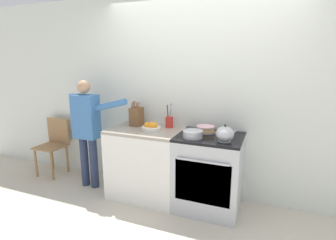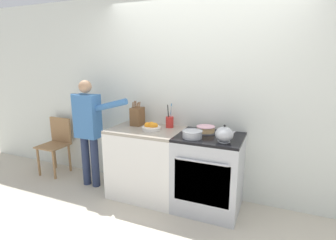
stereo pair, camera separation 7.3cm
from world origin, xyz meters
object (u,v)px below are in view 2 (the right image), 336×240
stove_range (208,173)px  person_baker (88,125)px  tea_kettle (224,134)px  utensil_crock (170,121)px  mixing_bowl (192,134)px  knife_block (137,116)px  fruit_bowl (152,127)px  layer_cake (206,130)px  dining_chair (57,141)px

stove_range → person_baker: (-1.69, -0.07, 0.44)m
tea_kettle → utensil_crock: size_ratio=0.76×
mixing_bowl → knife_block: (-0.86, 0.27, 0.08)m
stove_range → fruit_bowl: size_ratio=3.93×
fruit_bowl → stove_range: bearing=1.4°
mixing_bowl → layer_cake: bearing=73.4°
utensil_crock → fruit_bowl: utensil_crock is taller
stove_range → dining_chair: size_ratio=1.05×
knife_block → utensil_crock: 0.45m
stove_range → dining_chair: bearing=177.5°
stove_range → mixing_bowl: mixing_bowl is taller
tea_kettle → stove_range: bearing=143.0°
stove_range → knife_block: size_ratio=2.77×
layer_cake → knife_block: 0.94m
tea_kettle → dining_chair: size_ratio=0.27×
mixing_bowl → utensil_crock: (-0.41, 0.33, 0.04)m
mixing_bowl → fruit_bowl: bearing=167.7°
stove_range → layer_cake: size_ratio=3.36×
layer_cake → knife_block: bearing=180.0°
mixing_bowl → dining_chair: 2.38m
stove_range → person_baker: person_baker is taller
layer_cake → person_baker: size_ratio=0.18×
person_baker → dining_chair: 0.91m
layer_cake → person_baker: bearing=-172.9°
stove_range → mixing_bowl: bearing=-139.2°
mixing_bowl → person_baker: bearing=177.3°
layer_cake → tea_kettle: size_ratio=1.15×
mixing_bowl → dining_chair: bearing=173.8°
layer_cake → fruit_bowl: (-0.65, -0.15, 0.00)m
stove_range → person_baker: bearing=-177.6°
mixing_bowl → dining_chair: (-2.32, 0.25, -0.45)m
utensil_crock → mixing_bowl: bearing=-38.6°
tea_kettle → mixing_bowl: tea_kettle is taller
utensil_crock → person_baker: person_baker is taller
tea_kettle → dining_chair: bearing=174.6°
tea_kettle → mixing_bowl: 0.36m
stove_range → mixing_bowl: (-0.17, -0.14, 0.50)m
knife_block → fruit_bowl: bearing=-27.1°
stove_range → utensil_crock: (-0.58, 0.19, 0.54)m
knife_block → person_baker: bearing=-163.3°
utensil_crock → fruit_bowl: size_ratio=1.35×
utensil_crock → dining_chair: 1.97m
layer_cake → mixing_bowl: bearing=-106.6°
person_baker → utensil_crock: bearing=21.0°
mixing_bowl → person_baker: (-1.52, 0.07, -0.06)m
stove_range → knife_block: knife_block is taller
fruit_bowl → person_baker: (-0.95, -0.05, -0.06)m
stove_range → person_baker: 1.74m
stove_range → mixing_bowl: 0.55m
stove_range → knife_block: 1.18m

